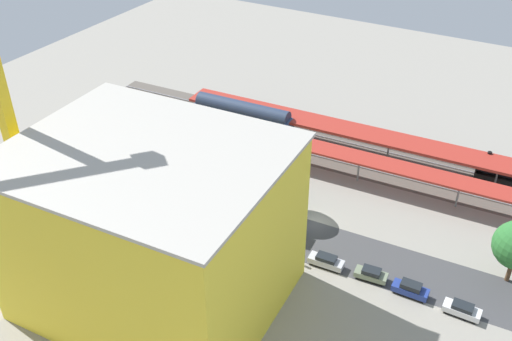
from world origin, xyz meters
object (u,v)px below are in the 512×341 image
Objects in this scene: parked_car_3 at (326,261)px; street_tree_3 at (283,178)px; parked_car_1 at (410,290)px; platform_canopy_near at (360,158)px; street_tree_2 at (284,180)px; freight_coach_far at (242,117)px; parked_car_0 at (462,310)px; traffic_light at (278,231)px; construction_building at (153,230)px; box_truck_0 at (265,220)px; street_tree_1 at (212,158)px; platform_canopy_far at (340,128)px; street_tree_4 at (285,183)px; parked_car_2 at (371,275)px; parked_car_5 at (246,230)px; parked_car_4 at (282,244)px; street_tree_5 at (151,136)px.

parked_car_3 is 14.16m from street_tree_3.
street_tree_3 reaches higher than parked_car_1.
platform_canopy_near is 7.75× the size of street_tree_2.
freight_coach_far is 4.27× the size of parked_car_0.
street_tree_3 is at bearing -66.60° from traffic_light.
construction_building reaches higher than box_truck_0.
street_tree_2 is (-13.36, 1.45, 1.18)m from street_tree_1.
platform_canopy_far is 8.49× the size of street_tree_1.
street_tree_4 is (10.41, -8.22, 4.20)m from parked_car_3.
parked_car_5 is at bearing 0.29° from parked_car_2.
parked_car_1 is 0.62× the size of street_tree_4.
parked_car_3 is at bearing 5.36° from parked_car_2.
freight_coach_far reaches higher than traffic_light.
parked_car_3 is 0.66× the size of street_tree_4.
parked_car_3 is at bearing 141.71° from street_tree_4.
parked_car_2 is at bearing 156.37° from street_tree_3.
platform_canopy_far is 12.97× the size of parked_car_1.
street_tree_4 is at bearing -16.20° from parked_car_0.
street_tree_1 is at bearing -16.12° from parked_car_2.
box_truck_0 reaches higher than parked_car_3.
parked_car_4 is at bearing 152.47° from street_tree_1.
freight_coach_far is at bearing -45.09° from street_tree_4.
traffic_light is at bearing 112.54° from street_tree_2.
traffic_light is (-3.69, 9.17, -0.96)m from street_tree_4.
parked_car_5 is 0.51× the size of street_tree_5.
construction_building is at bearing 70.94° from platform_canopy_near.
traffic_light reaches higher than parked_car_3.
street_tree_5 is at bearing 64.66° from freight_coach_far.
freight_coach_far is 4.38× the size of parked_car_2.
box_truck_0 is at bearing -32.42° from parked_car_4.
parked_car_0 reaches higher than parked_car_4.
parked_car_0 is 17.74m from parked_car_3.
platform_canopy_near is 38.68m from construction_building.
parked_car_2 is 0.52× the size of street_tree_5.
traffic_light is at bearing 6.77° from parked_car_2.
platform_canopy_far reaches higher than parked_car_1.
platform_canopy_near is at bearing -149.14° from street_tree_1.
parked_car_1 is at bearing 161.08° from street_tree_2.
street_tree_2 is (0.20, 21.25, 1.66)m from platform_canopy_far.
freight_coach_far is at bearing -50.19° from parked_car_4.
freight_coach_far is at bearing -45.91° from street_tree_3.
parked_car_3 reaches higher than parked_car_2.
street_tree_3 reaches higher than street_tree_5.
platform_canopy_near is at bearing -98.40° from parked_car_4.
parked_car_2 is at bearing -174.64° from parked_car_3.
parked_car_1 is 23.69m from street_tree_3.
construction_building reaches higher than parked_car_0.
platform_canopy_far is at bearing -90.81° from street_tree_4.
parked_car_3 is (17.74, 0.04, 0.02)m from parked_car_0.
street_tree_4 is 0.87× the size of street_tree_5.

